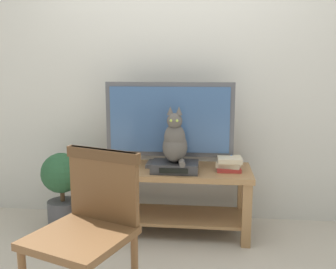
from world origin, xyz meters
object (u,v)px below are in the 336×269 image
object	(u,v)px
media_box	(175,167)
book_stack	(229,164)
tv	(169,122)
wooden_chair	(90,221)
tv_stand	(169,188)
potted_plant	(62,187)
cat	(175,141)

from	to	relation	value
media_box	book_stack	world-z (taller)	book_stack
tv	wooden_chair	world-z (taller)	tv
tv_stand	tv	world-z (taller)	tv
media_box	book_stack	bearing A→B (deg)	9.51
book_stack	potted_plant	xyz separation A→B (m)	(-1.34, -0.03, -0.22)
cat	wooden_chair	xyz separation A→B (m)	(-0.36, -0.97, -0.24)
wooden_chair	potted_plant	bearing A→B (deg)	118.88
media_box	wooden_chair	distance (m)	1.05
media_box	wooden_chair	world-z (taller)	wooden_chair
wooden_chair	book_stack	xyz separation A→B (m)	(0.78, 1.05, 0.06)
book_stack	potted_plant	size ratio (longest dim) A/B	0.31
tv_stand	book_stack	xyz separation A→B (m)	(0.47, -0.03, 0.22)
potted_plant	tv_stand	bearing A→B (deg)	4.03
tv	potted_plant	size ratio (longest dim) A/B	1.57
tv	book_stack	world-z (taller)	tv
tv	wooden_chair	bearing A→B (deg)	-104.99
book_stack	wooden_chair	bearing A→B (deg)	-126.49
tv	book_stack	bearing A→B (deg)	-10.41
tv_stand	wooden_chair	world-z (taller)	wooden_chair
tv	media_box	size ratio (longest dim) A/B	2.84
cat	tv	bearing A→B (deg)	109.33
tv_stand	tv	size ratio (longest dim) A/B	1.28
media_box	potted_plant	bearing A→B (deg)	177.84
book_stack	tv_stand	bearing A→B (deg)	176.81
media_box	potted_plant	distance (m)	0.95
wooden_chair	book_stack	world-z (taller)	wooden_chair
media_box	tv	bearing A→B (deg)	110.44
tv_stand	cat	xyz separation A→B (m)	(0.06, -0.11, 0.40)
tv_stand	book_stack	world-z (taller)	book_stack
wooden_chair	book_stack	distance (m)	1.31
book_stack	tv	bearing A→B (deg)	169.59
tv	potted_plant	bearing A→B (deg)	-172.01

